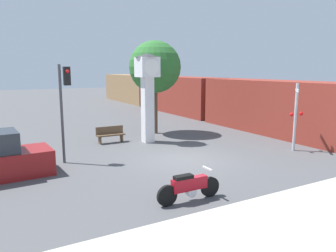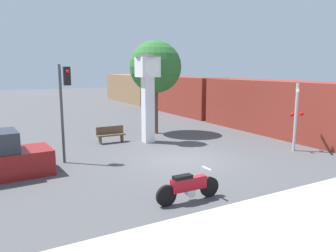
{
  "view_description": "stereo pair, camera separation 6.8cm",
  "coord_description": "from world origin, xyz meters",
  "px_view_note": "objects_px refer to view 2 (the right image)",
  "views": [
    {
      "loc": [
        -7.74,
        -12.34,
        4.11
      ],
      "look_at": [
        -0.61,
        0.42,
        1.57
      ],
      "focal_mm": 35.0,
      "sensor_mm": 36.0,
      "label": 1
    },
    {
      "loc": [
        -7.68,
        -12.38,
        4.11
      ],
      "look_at": [
        -0.61,
        0.42,
        1.57
      ],
      "focal_mm": 35.0,
      "sensor_mm": 36.0,
      "label": 2
    }
  ],
  "objects_px": {
    "motorcycle": "(188,187)",
    "bench": "(111,134)",
    "traffic_light": "(64,96)",
    "street_tree": "(155,67)",
    "freight_train": "(180,95)",
    "railroad_crossing_signal": "(296,114)",
    "clock_tower": "(148,84)"
  },
  "relations": [
    {
      "from": "motorcycle",
      "to": "traffic_light",
      "type": "bearing_deg",
      "value": 110.91
    },
    {
      "from": "freight_train",
      "to": "street_tree",
      "type": "bearing_deg",
      "value": -129.39
    },
    {
      "from": "clock_tower",
      "to": "traffic_light",
      "type": "relative_size",
      "value": 1.15
    },
    {
      "from": "traffic_light",
      "to": "bench",
      "type": "bearing_deg",
      "value": 43.78
    },
    {
      "from": "traffic_light",
      "to": "bench",
      "type": "distance_m",
      "value": 4.87
    },
    {
      "from": "clock_tower",
      "to": "bench",
      "type": "height_order",
      "value": "clock_tower"
    },
    {
      "from": "freight_train",
      "to": "traffic_light",
      "type": "relative_size",
      "value": 8.13
    },
    {
      "from": "freight_train",
      "to": "bench",
      "type": "distance_m",
      "value": 14.16
    },
    {
      "from": "motorcycle",
      "to": "railroad_crossing_signal",
      "type": "distance_m",
      "value": 8.83
    },
    {
      "from": "freight_train",
      "to": "traffic_light",
      "type": "distance_m",
      "value": 18.34
    },
    {
      "from": "street_tree",
      "to": "bench",
      "type": "relative_size",
      "value": 3.68
    },
    {
      "from": "traffic_light",
      "to": "bench",
      "type": "xyz_separation_m",
      "value": [
        3.02,
        2.9,
        -2.48
      ]
    },
    {
      "from": "railroad_crossing_signal",
      "to": "street_tree",
      "type": "bearing_deg",
      "value": 118.36
    },
    {
      "from": "clock_tower",
      "to": "traffic_light",
      "type": "distance_m",
      "value": 5.36
    },
    {
      "from": "traffic_light",
      "to": "railroad_crossing_signal",
      "type": "height_order",
      "value": "traffic_light"
    },
    {
      "from": "freight_train",
      "to": "street_tree",
      "type": "xyz_separation_m",
      "value": [
        -6.86,
        -8.36,
        2.53
      ]
    },
    {
      "from": "clock_tower",
      "to": "street_tree",
      "type": "xyz_separation_m",
      "value": [
        1.55,
        2.11,
        0.94
      ]
    },
    {
      "from": "motorcycle",
      "to": "freight_train",
      "type": "relative_size",
      "value": 0.06
    },
    {
      "from": "motorcycle",
      "to": "street_tree",
      "type": "bearing_deg",
      "value": 68.81
    },
    {
      "from": "motorcycle",
      "to": "traffic_light",
      "type": "xyz_separation_m",
      "value": [
        -2.37,
        6.33,
        2.49
      ]
    },
    {
      "from": "motorcycle",
      "to": "traffic_light",
      "type": "height_order",
      "value": "traffic_light"
    },
    {
      "from": "traffic_light",
      "to": "street_tree",
      "type": "relative_size",
      "value": 0.73
    },
    {
      "from": "traffic_light",
      "to": "street_tree",
      "type": "xyz_separation_m",
      "value": [
        6.51,
        4.13,
        1.27
      ]
    },
    {
      "from": "freight_train",
      "to": "traffic_light",
      "type": "bearing_deg",
      "value": -136.96
    },
    {
      "from": "freight_train",
      "to": "clock_tower",
      "type": "bearing_deg",
      "value": -128.79
    },
    {
      "from": "motorcycle",
      "to": "bench",
      "type": "height_order",
      "value": "motorcycle"
    },
    {
      "from": "clock_tower",
      "to": "bench",
      "type": "bearing_deg",
      "value": 155.49
    },
    {
      "from": "motorcycle",
      "to": "street_tree",
      "type": "xyz_separation_m",
      "value": [
        4.14,
        10.46,
        3.76
      ]
    },
    {
      "from": "street_tree",
      "to": "freight_train",
      "type": "bearing_deg",
      "value": 50.61
    },
    {
      "from": "clock_tower",
      "to": "street_tree",
      "type": "distance_m",
      "value": 2.78
    },
    {
      "from": "clock_tower",
      "to": "railroad_crossing_signal",
      "type": "bearing_deg",
      "value": -44.06
    },
    {
      "from": "railroad_crossing_signal",
      "to": "motorcycle",
      "type": "bearing_deg",
      "value": -160.62
    }
  ]
}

